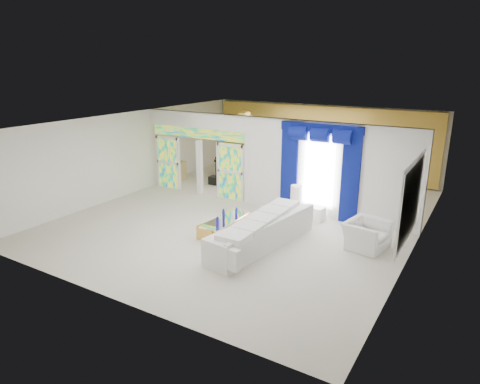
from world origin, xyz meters
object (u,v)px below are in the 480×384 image
Objects in this scene: armchair at (366,235)px; console_table at (304,211)px; white_sofa at (262,234)px; grand_piano at (241,166)px; coffee_table at (226,226)px.

console_table is at bearing 71.16° from armchair.
white_sofa is 2.03× the size of grand_piano.
white_sofa is at bearing 129.79° from armchair.
grand_piano reaches higher than armchair.
coffee_table is at bearing 175.81° from white_sofa.
console_table is 2.62m from armchair.
grand_piano is (-6.60, 4.60, 0.11)m from armchair.
armchair reaches higher than white_sofa.
console_table is at bearing 96.21° from white_sofa.
console_table is 0.68× the size of grand_piano.
grand_piano reaches higher than console_table.
white_sofa is 7.29m from grand_piano.
console_table is (0.10, 2.62, -0.15)m from white_sofa.
armchair is (3.73, 1.05, 0.16)m from coffee_table.
coffee_table is at bearing -63.60° from grand_piano.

